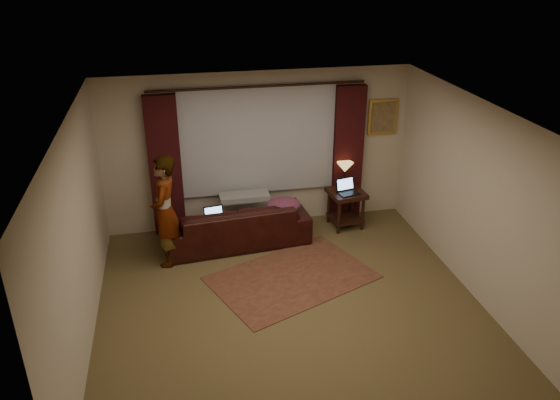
% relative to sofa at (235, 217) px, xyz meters
% --- Properties ---
extents(floor, '(5.00, 5.00, 0.01)m').
position_rel_sofa_xyz_m(floor, '(0.48, -1.86, -0.47)').
color(floor, brown).
rests_on(floor, ground).
extents(ceiling, '(5.00, 5.00, 0.02)m').
position_rel_sofa_xyz_m(ceiling, '(0.48, -1.86, 2.14)').
color(ceiling, silver).
rests_on(ceiling, ground).
extents(wall_back, '(5.00, 0.02, 2.60)m').
position_rel_sofa_xyz_m(wall_back, '(0.48, 0.64, 0.84)').
color(wall_back, beige).
rests_on(wall_back, ground).
extents(wall_front, '(5.00, 0.02, 2.60)m').
position_rel_sofa_xyz_m(wall_front, '(0.48, -4.36, 0.84)').
color(wall_front, beige).
rests_on(wall_front, ground).
extents(wall_left, '(0.02, 5.00, 2.60)m').
position_rel_sofa_xyz_m(wall_left, '(-2.02, -1.86, 0.84)').
color(wall_left, beige).
rests_on(wall_left, ground).
extents(wall_right, '(0.02, 5.00, 2.60)m').
position_rel_sofa_xyz_m(wall_right, '(2.98, -1.86, 0.84)').
color(wall_right, beige).
rests_on(wall_right, ground).
extents(sheer_curtain, '(2.50, 0.05, 1.80)m').
position_rel_sofa_xyz_m(sheer_curtain, '(0.48, 0.58, 1.04)').
color(sheer_curtain, '#A6A6AE').
rests_on(sheer_curtain, wall_back).
extents(drape_left, '(0.50, 0.14, 2.30)m').
position_rel_sofa_xyz_m(drape_left, '(-1.02, 0.53, 0.72)').
color(drape_left, black).
rests_on(drape_left, floor).
extents(drape_right, '(0.50, 0.14, 2.30)m').
position_rel_sofa_xyz_m(drape_right, '(1.98, 0.53, 0.72)').
color(drape_right, black).
rests_on(drape_right, floor).
extents(curtain_rod, '(0.04, 0.04, 3.40)m').
position_rel_sofa_xyz_m(curtain_rod, '(0.48, 0.53, 1.92)').
color(curtain_rod, black).
rests_on(curtain_rod, wall_back).
extents(picture_frame, '(0.50, 0.04, 0.60)m').
position_rel_sofa_xyz_m(picture_frame, '(2.58, 0.61, 1.29)').
color(picture_frame, '#B78F38').
rests_on(picture_frame, wall_back).
extents(sofa, '(2.37, 1.19, 0.92)m').
position_rel_sofa_xyz_m(sofa, '(0.00, 0.00, 0.00)').
color(sofa, black).
rests_on(sofa, floor).
extents(throw_blanket, '(0.80, 0.33, 0.09)m').
position_rel_sofa_xyz_m(throw_blanket, '(0.18, 0.26, 0.46)').
color(throw_blanket, gray).
rests_on(throw_blanket, sofa).
extents(clothing_pile, '(0.69, 0.63, 0.24)m').
position_rel_sofa_xyz_m(clothing_pile, '(0.77, -0.01, 0.12)').
color(clothing_pile, '#682C44').
rests_on(clothing_pile, sofa).
extents(laptop_sofa, '(0.35, 0.37, 0.22)m').
position_rel_sofa_xyz_m(laptop_sofa, '(-0.33, -0.14, 0.11)').
color(laptop_sofa, black).
rests_on(laptop_sofa, sofa).
extents(area_rug, '(2.60, 2.21, 0.01)m').
position_rel_sofa_xyz_m(area_rug, '(0.65, -1.19, -0.46)').
color(area_rug, brown).
rests_on(area_rug, floor).
extents(end_table, '(0.62, 0.62, 0.65)m').
position_rel_sofa_xyz_m(end_table, '(1.88, 0.19, -0.14)').
color(end_table, black).
rests_on(end_table, floor).
extents(tiffany_lamp, '(0.30, 0.30, 0.44)m').
position_rel_sofa_xyz_m(tiffany_lamp, '(1.89, 0.37, 0.41)').
color(tiffany_lamp, olive).
rests_on(tiffany_lamp, end_table).
extents(laptop_table, '(0.40, 0.42, 0.24)m').
position_rel_sofa_xyz_m(laptop_table, '(1.88, 0.10, 0.30)').
color(laptop_table, black).
rests_on(laptop_table, end_table).
extents(person, '(0.58, 0.58, 1.70)m').
position_rel_sofa_xyz_m(person, '(-1.06, -0.39, 0.39)').
color(person, gray).
rests_on(person, floor).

